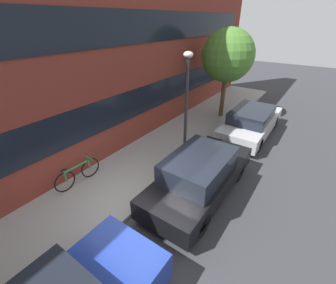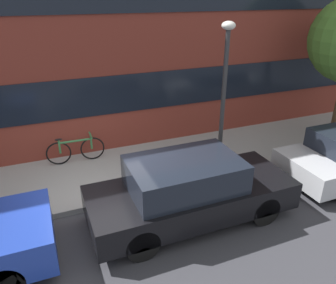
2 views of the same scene
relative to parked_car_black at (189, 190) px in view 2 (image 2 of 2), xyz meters
The scene contains 6 objects.
ground_plane 2.07m from the parked_car_black, 147.25° to the left, with size 56.00×56.00×0.00m, color #333338.
sidewalk_strip 2.98m from the parked_car_black, 124.19° to the left, with size 28.00×2.71×0.13m.
rowhouse_facade 5.64m from the parked_car_black, 111.25° to the left, with size 28.00×1.02×8.18m.
parked_car_black is the anchor object (origin of this frame).
bicycle 3.80m from the parked_car_black, 119.78° to the left, with size 1.58×0.44×0.77m.
lamp_post 2.83m from the parked_car_black, 43.24° to the left, with size 0.32×0.32×3.75m.
Camera 2 is at (-0.94, -6.22, 4.47)m, focal length 35.00 mm.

